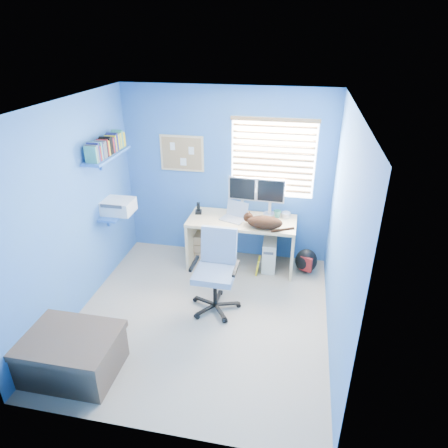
% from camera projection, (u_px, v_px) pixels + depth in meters
% --- Properties ---
extents(floor, '(3.00, 3.20, 0.00)m').
position_uv_depth(floor, '(202.00, 316.00, 4.88)').
color(floor, tan).
rests_on(floor, ground).
extents(ceiling, '(3.00, 3.20, 0.00)m').
position_uv_depth(ceiling, '(195.00, 106.00, 3.77)').
color(ceiling, white).
rests_on(ceiling, wall_back).
extents(wall_back, '(3.00, 0.01, 2.50)m').
position_uv_depth(wall_back, '(227.00, 176.00, 5.73)').
color(wall_back, '#376BC6').
rests_on(wall_back, ground).
extents(wall_front, '(3.00, 0.01, 2.50)m').
position_uv_depth(wall_front, '(144.00, 319.00, 2.92)').
color(wall_front, '#376BC6').
rests_on(wall_front, ground).
extents(wall_left, '(0.01, 3.20, 2.50)m').
position_uv_depth(wall_left, '(72.00, 213.00, 4.59)').
color(wall_left, '#376BC6').
rests_on(wall_left, ground).
extents(wall_right, '(0.01, 3.20, 2.50)m').
position_uv_depth(wall_right, '(341.00, 237.00, 4.06)').
color(wall_right, '#376BC6').
rests_on(wall_right, ground).
extents(desk, '(1.51, 0.65, 0.74)m').
position_uv_depth(desk, '(241.00, 243.00, 5.77)').
color(desk, '#D4B583').
rests_on(desk, floor).
extents(laptop, '(0.40, 0.36, 0.22)m').
position_uv_depth(laptop, '(233.00, 212.00, 5.56)').
color(laptop, silver).
rests_on(laptop, desk).
extents(monitor_left, '(0.41, 0.14, 0.54)m').
position_uv_depth(monitor_left, '(242.00, 195.00, 5.72)').
color(monitor_left, silver).
rests_on(monitor_left, desk).
extents(monitor_right, '(0.40, 0.14, 0.54)m').
position_uv_depth(monitor_right, '(270.00, 197.00, 5.64)').
color(monitor_right, silver).
rests_on(monitor_right, desk).
extents(phone, '(0.11, 0.12, 0.17)m').
position_uv_depth(phone, '(198.00, 208.00, 5.76)').
color(phone, black).
rests_on(phone, desk).
extents(mug, '(0.10, 0.09, 0.10)m').
position_uv_depth(mug, '(277.00, 214.00, 5.65)').
color(mug, '#37866F').
rests_on(mug, desk).
extents(cd_spindle, '(0.13, 0.13, 0.07)m').
position_uv_depth(cd_spindle, '(286.00, 215.00, 5.67)').
color(cd_spindle, silver).
rests_on(cd_spindle, desk).
extents(cat, '(0.53, 0.40, 0.17)m').
position_uv_depth(cat, '(265.00, 222.00, 5.33)').
color(cat, black).
rests_on(cat, desk).
extents(tower_pc, '(0.21, 0.45, 0.45)m').
position_uv_depth(tower_pc, '(269.00, 253.00, 5.77)').
color(tower_pc, beige).
rests_on(tower_pc, floor).
extents(drawer_boxes, '(0.35, 0.28, 0.41)m').
position_uv_depth(drawer_boxes, '(206.00, 245.00, 6.03)').
color(drawer_boxes, tan).
rests_on(drawer_boxes, floor).
extents(yellow_book, '(0.03, 0.17, 0.24)m').
position_uv_depth(yellow_book, '(258.00, 266.00, 5.67)').
color(yellow_book, yellow).
rests_on(yellow_book, floor).
extents(backpack, '(0.38, 0.34, 0.36)m').
position_uv_depth(backpack, '(306.00, 261.00, 5.68)').
color(backpack, black).
rests_on(backpack, floor).
extents(bed_corner, '(0.94, 0.67, 0.45)m').
position_uv_depth(bed_corner, '(70.00, 354.00, 3.99)').
color(bed_corner, brown).
rests_on(bed_corner, floor).
extents(office_chair, '(0.60, 0.60, 1.01)m').
position_uv_depth(office_chair, '(216.00, 281.00, 4.89)').
color(office_chair, black).
rests_on(office_chair, floor).
extents(window_blinds, '(1.15, 0.05, 1.10)m').
position_uv_depth(window_blinds, '(273.00, 159.00, 5.46)').
color(window_blinds, white).
rests_on(window_blinds, ground).
extents(corkboard, '(0.64, 0.02, 0.52)m').
position_uv_depth(corkboard, '(182.00, 153.00, 5.70)').
color(corkboard, '#D4B583').
rests_on(corkboard, ground).
extents(wall_shelves, '(0.42, 0.90, 1.05)m').
position_uv_depth(wall_shelves, '(111.00, 177.00, 5.14)').
color(wall_shelves, blue).
rests_on(wall_shelves, ground).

